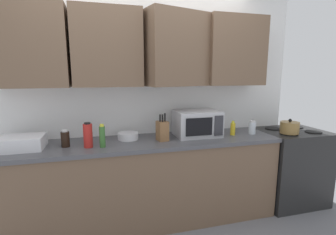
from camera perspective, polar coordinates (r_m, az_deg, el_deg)
The scene contains 13 objects.
wall_back_with_cabinets at distance 2.69m, azimuth -6.14°, elevation 10.11°, with size 3.67×0.50×2.60m.
counter_run at distance 2.71m, azimuth -4.91°, elevation -14.48°, with size 2.80×0.63×0.90m.
stove_range at distance 3.46m, azimuth 26.23°, elevation -10.00°, with size 0.76×0.64×0.91m.
kettle at distance 3.11m, azimuth 26.30°, elevation -2.09°, with size 0.20×0.20×0.17m.
microwave at distance 2.73m, azimuth 6.71°, elevation -1.32°, with size 0.48×0.37×0.28m.
dish_rack at distance 2.61m, azimuth -30.77°, elevation -5.04°, with size 0.38×0.30×0.12m, color silver.
knife_block at distance 2.52m, azimuth -1.32°, elevation -3.05°, with size 0.12×0.14×0.28m.
bottle_clear_tall at distance 2.96m, azimuth 18.90°, elevation -2.23°, with size 0.08×0.08×0.16m.
bottle_red_sauce at distance 2.41m, azimuth -18.04°, elevation -3.94°, with size 0.08×0.08×0.24m.
bottle_green_oil at distance 2.38m, azimuth -14.97°, elevation -4.22°, with size 0.05×0.05×0.22m.
bottle_soy_dark at distance 2.50m, azimuth -22.67°, elevation -4.60°, with size 0.08×0.08×0.16m.
bottle_yellow_mustard at distance 2.85m, azimuth 14.76°, elevation -2.52°, with size 0.05×0.05×0.16m.
bowl_ceramic_small at distance 2.62m, azimuth -9.20°, elevation -4.25°, with size 0.21×0.21×0.07m, color silver.
Camera 1 is at (-0.42, -2.73, 1.58)m, focal length 26.34 mm.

